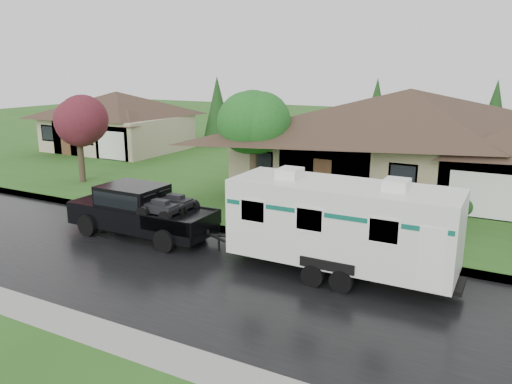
% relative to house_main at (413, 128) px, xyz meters
% --- Properties ---
extents(ground, '(140.00, 140.00, 0.00)m').
position_rel_house_main_xyz_m(ground, '(-2.29, -13.84, -3.59)').
color(ground, '#29581B').
rests_on(ground, ground).
extents(road, '(140.00, 8.00, 0.01)m').
position_rel_house_main_xyz_m(road, '(-2.29, -15.84, -3.59)').
color(road, black).
rests_on(road, ground).
extents(curb, '(140.00, 0.50, 0.15)m').
position_rel_house_main_xyz_m(curb, '(-2.29, -11.59, -3.52)').
color(curb, gray).
rests_on(curb, ground).
extents(lawn, '(140.00, 26.00, 0.15)m').
position_rel_house_main_xyz_m(lawn, '(-2.29, 1.16, -3.52)').
color(lawn, '#29581B').
rests_on(lawn, ground).
extents(house_main, '(19.44, 10.80, 6.90)m').
position_rel_house_main_xyz_m(house_main, '(0.00, 0.00, 0.00)').
color(house_main, gray).
rests_on(house_main, lawn).
extents(house_far, '(10.80, 8.64, 5.80)m').
position_rel_house_main_xyz_m(house_far, '(-24.07, 2.02, -0.62)').
color(house_far, tan).
rests_on(house_far, lawn).
extents(tree_left_green, '(3.45, 3.45, 5.71)m').
position_rel_house_main_xyz_m(tree_left_green, '(-6.79, -6.43, 0.52)').
color(tree_left_green, '#382B1E').
rests_on(tree_left_green, lawn).
extents(tree_red, '(3.05, 3.05, 5.05)m').
position_rel_house_main_xyz_m(tree_red, '(-17.74, -8.02, 0.05)').
color(tree_red, '#382B1E').
rests_on(tree_red, lawn).
extents(shrub_row, '(13.60, 1.00, 1.00)m').
position_rel_house_main_xyz_m(shrub_row, '(-0.29, -4.54, -2.94)').
color(shrub_row, '#143814').
rests_on(shrub_row, lawn).
extents(pickup_truck, '(6.44, 2.45, 2.15)m').
position_rel_house_main_xyz_m(pickup_truck, '(-8.30, -13.71, -2.44)').
color(pickup_truck, black).
rests_on(pickup_truck, ground).
extents(travel_trailer, '(7.94, 2.79, 3.56)m').
position_rel_house_main_xyz_m(travel_trailer, '(0.52, -13.71, -1.70)').
color(travel_trailer, white).
rests_on(travel_trailer, ground).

